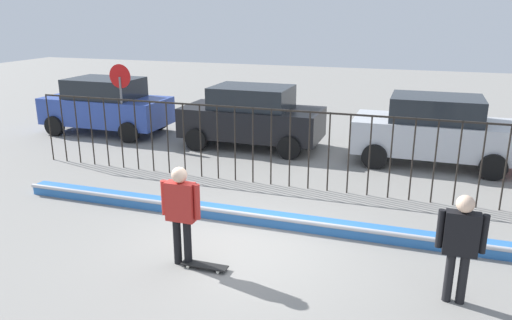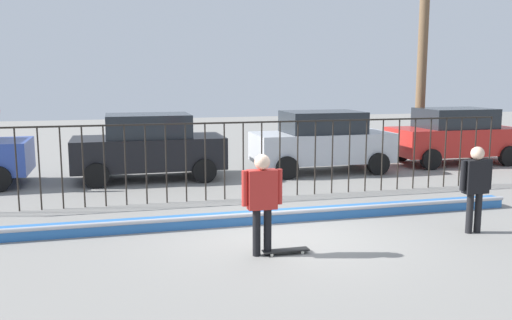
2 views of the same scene
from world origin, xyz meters
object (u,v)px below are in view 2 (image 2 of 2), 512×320
camera_operator (476,182)px  parked_car_silver (322,141)px  parked_car_black (149,146)px  skateboarder (262,195)px  parked_car_red (454,135)px  skateboard (286,250)px

camera_operator → parked_car_silver: (-0.31, 7.09, -0.03)m
parked_car_black → parked_car_silver: bearing=-1.8°
skateboarder → parked_car_black: parked_car_black is taller
camera_operator → parked_car_red: size_ratio=0.39×
skateboard → parked_car_silver: 8.25m
parked_car_silver → skateboard: bearing=-114.1°
skateboarder → parked_car_silver: (3.96, 7.35, -0.06)m
skateboard → camera_operator: bearing=26.1°
parked_car_red → skateboarder: bearing=-140.7°
skateboard → parked_car_black: parked_car_black is taller
parked_car_silver → parked_car_black: bearing=-179.5°
skateboard → parked_car_silver: parked_car_silver is taller
skateboard → camera_operator: (3.87, 0.30, 0.94)m
skateboard → camera_operator: size_ratio=0.48×
skateboarder → parked_car_black: (-1.37, 7.46, -0.06)m
skateboarder → camera_operator: size_ratio=1.03×
skateboarder → parked_car_silver: size_ratio=0.40×
skateboarder → parked_car_red: parked_car_red is taller
camera_operator → parked_car_black: (-5.64, 7.20, -0.03)m
camera_operator → parked_car_red: parked_car_red is taller
parked_car_silver → parked_car_red: (4.98, 0.38, 0.00)m
skateboarder → skateboard: bearing=-36.0°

